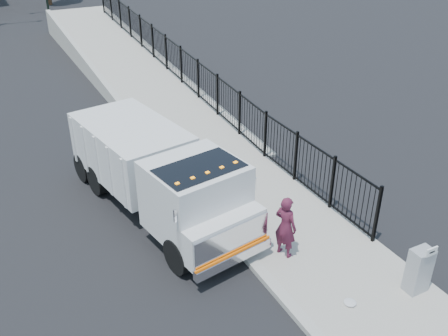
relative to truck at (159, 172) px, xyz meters
name	(u,v)px	position (x,y,z in m)	size (l,w,h in m)	color
ground	(232,241)	(1.29, -2.32, -1.50)	(120.00, 120.00, 0.00)	black
sidewalk	(327,259)	(3.22, -4.32, -1.44)	(3.55, 12.00, 0.12)	#9E998E
curb	(268,280)	(1.29, -4.32, -1.42)	(0.30, 12.00, 0.16)	#ADAAA3
ramp	(131,76)	(3.42, 13.68, -1.50)	(3.95, 24.00, 1.70)	#9E998E
iron_fence	(182,77)	(4.84, 9.68, -0.60)	(0.10, 28.00, 1.80)	black
truck	(159,172)	(0.00, 0.00, 0.00)	(3.75, 8.07, 2.66)	black
worker	(286,227)	(2.23, -3.63, -0.46)	(0.67, 0.44, 1.84)	#52192F
utility_cabinet	(419,270)	(4.39, -6.36, -0.75)	(0.55, 0.40, 1.25)	gray
arrow_sign	(432,252)	(4.39, -6.58, -0.02)	(0.35, 0.04, 0.22)	white
debris	(350,302)	(2.61, -6.01, -1.34)	(0.32, 0.32, 0.08)	silver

